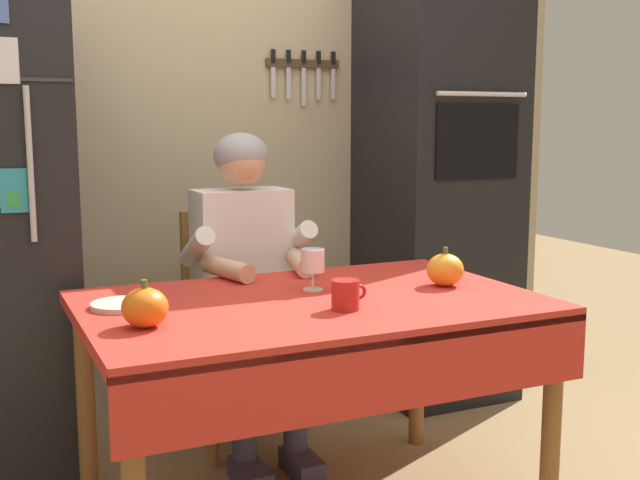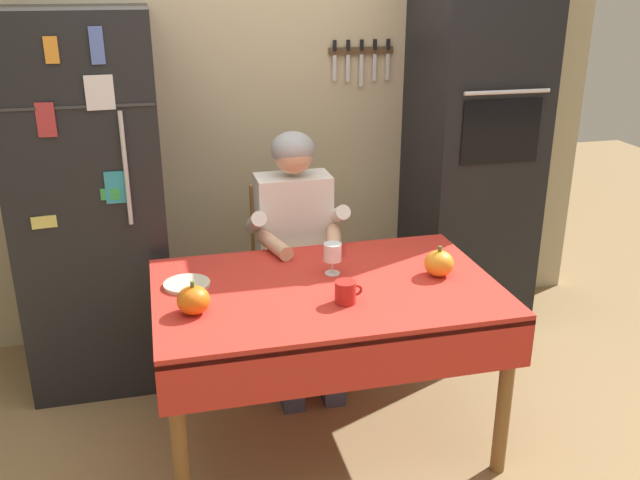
{
  "view_description": "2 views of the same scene",
  "coord_description": "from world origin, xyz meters",
  "px_view_note": "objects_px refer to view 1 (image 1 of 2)",
  "views": [
    {
      "loc": [
        -0.98,
        -2.08,
        1.29
      ],
      "look_at": [
        0.1,
        0.25,
        0.9
      ],
      "focal_mm": 43.98,
      "sensor_mm": 36.0,
      "label": 1
    },
    {
      "loc": [
        -0.65,
        -2.43,
        1.94
      ],
      "look_at": [
        -0.01,
        0.14,
        0.92
      ],
      "focal_mm": 39.23,
      "sensor_mm": 36.0,
      "label": 2
    }
  ],
  "objects_px": {
    "wall_oven": "(437,173)",
    "seated_person": "(249,268)",
    "coffee_mug": "(346,295)",
    "chair_behind_person": "(234,315)",
    "dining_table": "(314,326)",
    "wine_glass": "(313,262)",
    "pumpkin_medium": "(145,308)",
    "pumpkin_large": "(445,270)",
    "serving_tray": "(123,305)"
  },
  "relations": [
    {
      "from": "seated_person",
      "to": "pumpkin_medium",
      "type": "xyz_separation_m",
      "value": [
        -0.55,
        -0.71,
        0.06
      ]
    },
    {
      "from": "chair_behind_person",
      "to": "coffee_mug",
      "type": "height_order",
      "value": "chair_behind_person"
    },
    {
      "from": "chair_behind_person",
      "to": "pumpkin_medium",
      "type": "distance_m",
      "value": 1.09
    },
    {
      "from": "wall_oven",
      "to": "serving_tray",
      "type": "xyz_separation_m",
      "value": [
        -1.6,
        -0.77,
        -0.3
      ]
    },
    {
      "from": "coffee_mug",
      "to": "serving_tray",
      "type": "relative_size",
      "value": 0.58
    },
    {
      "from": "wall_oven",
      "to": "pumpkin_large",
      "type": "bearing_deg",
      "value": -121.58
    },
    {
      "from": "seated_person",
      "to": "coffee_mug",
      "type": "height_order",
      "value": "seated_person"
    },
    {
      "from": "dining_table",
      "to": "pumpkin_large",
      "type": "distance_m",
      "value": 0.51
    },
    {
      "from": "seated_person",
      "to": "wine_glass",
      "type": "distance_m",
      "value": 0.49
    },
    {
      "from": "coffee_mug",
      "to": "wine_glass",
      "type": "bearing_deg",
      "value": 85.8
    },
    {
      "from": "chair_behind_person",
      "to": "wine_glass",
      "type": "bearing_deg",
      "value": -85.42
    },
    {
      "from": "wine_glass",
      "to": "serving_tray",
      "type": "height_order",
      "value": "wine_glass"
    },
    {
      "from": "wall_oven",
      "to": "dining_table",
      "type": "xyz_separation_m",
      "value": [
        -1.05,
        -0.92,
        -0.39
      ]
    },
    {
      "from": "chair_behind_person",
      "to": "pumpkin_large",
      "type": "relative_size",
      "value": 7.06
    },
    {
      "from": "wall_oven",
      "to": "serving_tray",
      "type": "relative_size",
      "value": 11.04
    },
    {
      "from": "seated_person",
      "to": "pumpkin_medium",
      "type": "distance_m",
      "value": 0.89
    },
    {
      "from": "chair_behind_person",
      "to": "pumpkin_large",
      "type": "distance_m",
      "value": 0.97
    },
    {
      "from": "wall_oven",
      "to": "seated_person",
      "type": "distance_m",
      "value": 1.14
    },
    {
      "from": "coffee_mug",
      "to": "pumpkin_medium",
      "type": "relative_size",
      "value": 0.85
    },
    {
      "from": "serving_tray",
      "to": "seated_person",
      "type": "bearing_deg",
      "value": 39.13
    },
    {
      "from": "seated_person",
      "to": "wine_glass",
      "type": "xyz_separation_m",
      "value": [
        0.05,
        -0.47,
        0.1
      ]
    },
    {
      "from": "wine_glass",
      "to": "pumpkin_large",
      "type": "xyz_separation_m",
      "value": [
        0.43,
        -0.12,
        -0.04
      ]
    },
    {
      "from": "dining_table",
      "to": "wine_glass",
      "type": "relative_size",
      "value": 10.18
    },
    {
      "from": "chair_behind_person",
      "to": "pumpkin_medium",
      "type": "bearing_deg",
      "value": -121.37
    },
    {
      "from": "seated_person",
      "to": "coffee_mug",
      "type": "bearing_deg",
      "value": -87.54
    },
    {
      "from": "dining_table",
      "to": "chair_behind_person",
      "type": "height_order",
      "value": "chair_behind_person"
    },
    {
      "from": "seated_person",
      "to": "chair_behind_person",
      "type": "bearing_deg",
      "value": 90.0
    },
    {
      "from": "coffee_mug",
      "to": "pumpkin_medium",
      "type": "distance_m",
      "value": 0.58
    },
    {
      "from": "chair_behind_person",
      "to": "coffee_mug",
      "type": "relative_size",
      "value": 8.4
    },
    {
      "from": "pumpkin_medium",
      "to": "wall_oven",
      "type": "bearing_deg",
      "value": 32.76
    },
    {
      "from": "chair_behind_person",
      "to": "serving_tray",
      "type": "bearing_deg",
      "value": -130.94
    },
    {
      "from": "wall_oven",
      "to": "seated_person",
      "type": "height_order",
      "value": "wall_oven"
    },
    {
      "from": "pumpkin_large",
      "to": "wall_oven",
      "type": "bearing_deg",
      "value": 58.42
    },
    {
      "from": "wall_oven",
      "to": "dining_table",
      "type": "height_order",
      "value": "wall_oven"
    },
    {
      "from": "dining_table",
      "to": "coffee_mug",
      "type": "xyz_separation_m",
      "value": [
        0.03,
        -0.15,
        0.13
      ]
    },
    {
      "from": "dining_table",
      "to": "chair_behind_person",
      "type": "xyz_separation_m",
      "value": [
        0.0,
        0.79,
        -0.14
      ]
    },
    {
      "from": "serving_tray",
      "to": "wall_oven",
      "type": "bearing_deg",
      "value": 25.69
    },
    {
      "from": "seated_person",
      "to": "wine_glass",
      "type": "height_order",
      "value": "seated_person"
    },
    {
      "from": "seated_person",
      "to": "serving_tray",
      "type": "distance_m",
      "value": 0.72
    },
    {
      "from": "wine_glass",
      "to": "serving_tray",
      "type": "relative_size",
      "value": 0.72
    },
    {
      "from": "dining_table",
      "to": "pumpkin_medium",
      "type": "height_order",
      "value": "pumpkin_medium"
    },
    {
      "from": "dining_table",
      "to": "coffee_mug",
      "type": "distance_m",
      "value": 0.2
    },
    {
      "from": "chair_behind_person",
      "to": "coffee_mug",
      "type": "bearing_deg",
      "value": -88.03
    },
    {
      "from": "chair_behind_person",
      "to": "wall_oven",
      "type": "bearing_deg",
      "value": 7.08
    },
    {
      "from": "coffee_mug",
      "to": "wall_oven",
      "type": "bearing_deg",
      "value": 46.63
    },
    {
      "from": "dining_table",
      "to": "serving_tray",
      "type": "distance_m",
      "value": 0.58
    },
    {
      "from": "wall_oven",
      "to": "pumpkin_medium",
      "type": "relative_size",
      "value": 16.14
    },
    {
      "from": "wall_oven",
      "to": "seated_person",
      "type": "bearing_deg",
      "value": -163.07
    },
    {
      "from": "wall_oven",
      "to": "seated_person",
      "type": "xyz_separation_m",
      "value": [
        -1.05,
        -0.32,
        -0.31
      ]
    },
    {
      "from": "seated_person",
      "to": "pumpkin_medium",
      "type": "relative_size",
      "value": 9.57
    }
  ]
}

